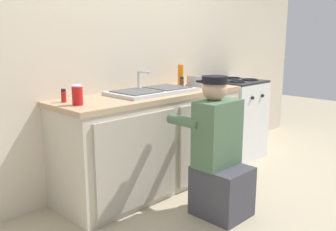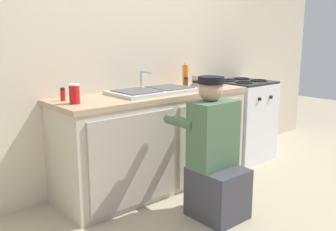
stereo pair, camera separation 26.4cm
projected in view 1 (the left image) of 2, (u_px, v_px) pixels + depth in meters
The scene contains 12 objects.
ground_plane at pixel (176, 195), 3.37m from camera, with size 12.00×12.00×0.00m, color tan.
back_wall at pixel (127, 52), 3.55m from camera, with size 6.00×0.10×2.50m, color beige.
counter_cabinet at pixel (153, 143), 3.48m from camera, with size 1.86×0.62×0.85m.
countertop at pixel (152, 95), 3.39m from camera, with size 1.90×0.62×0.04m, color tan.
sink_double_basin at pixel (152, 91), 3.38m from camera, with size 0.80×0.44×0.19m.
stove_range at pixel (233, 119), 4.37m from camera, with size 0.58×0.62×0.92m.
plumber_person at pixel (219, 158), 2.94m from camera, with size 0.42×0.61×1.10m.
soap_bottle_orange at pixel (181, 75), 3.80m from camera, with size 0.06×0.06×0.25m.
spice_bottle_pepper at pixel (182, 82), 3.74m from camera, with size 0.04×0.04×0.10m.
soda_cup_red at pixel (77, 95), 2.78m from camera, with size 0.08×0.08×0.15m.
dish_rack_tray at pixel (202, 84), 3.85m from camera, with size 0.28×0.22×0.11m.
spice_bottle_red at pixel (64, 96), 2.91m from camera, with size 0.04×0.04×0.10m.
Camera 1 is at (-2.28, -2.16, 1.41)m, focal length 40.00 mm.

